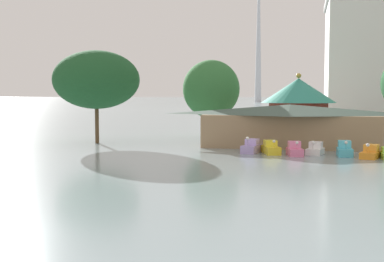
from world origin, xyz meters
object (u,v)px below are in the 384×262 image
object	(u,v)px
boathouse	(290,125)
shoreline_tree_tall_left	(96,80)
pedal_boat_lavender	(251,147)
shoreline_tree_mid	(211,89)
pedal_boat_pink	(295,150)
pedal_boat_orange	(371,153)
pedal_boat_cyan	(345,150)
pedal_boat_white	(315,149)
distant_broadcast_tower	(259,13)
pedal_boat_yellow	(271,148)
green_roof_pavilion	(298,105)

from	to	relation	value
boathouse	shoreline_tree_tall_left	bearing A→B (deg)	-178.30
pedal_boat_lavender	shoreline_tree_mid	bearing A→B (deg)	-142.45
pedal_boat_pink	shoreline_tree_mid	distance (m)	21.40
shoreline_tree_mid	pedal_boat_orange	bearing A→B (deg)	-43.53
pedal_boat_pink	pedal_boat_cyan	distance (m)	4.79
pedal_boat_pink	pedal_boat_white	world-z (taller)	pedal_boat_pink
pedal_boat_pink	shoreline_tree_mid	size ratio (longest dim) A/B	0.25
boathouse	distant_broadcast_tower	world-z (taller)	distant_broadcast_tower
pedal_boat_cyan	boathouse	world-z (taller)	boathouse
boathouse	shoreline_tree_tall_left	xyz separation A→B (m)	(-23.01, -0.68, 5.19)
distant_broadcast_tower	pedal_boat_yellow	bearing A→B (deg)	-84.60
pedal_boat_lavender	pedal_boat_white	world-z (taller)	pedal_boat_lavender
pedal_boat_white	pedal_boat_cyan	distance (m)	2.83
shoreline_tree_mid	green_roof_pavilion	bearing A→B (deg)	16.90
pedal_boat_yellow	pedal_boat_pink	xyz separation A→B (m)	(2.36, -1.08, 0.02)
pedal_boat_cyan	shoreline_tree_mid	bearing A→B (deg)	-136.72
shoreline_tree_tall_left	pedal_boat_pink	bearing A→B (deg)	-17.51
pedal_boat_lavender	pedal_boat_pink	distance (m)	4.58
pedal_boat_white	shoreline_tree_tall_left	distance (m)	27.39
pedal_boat_pink	pedal_boat_white	size ratio (longest dim) A/B	0.96
pedal_boat_cyan	shoreline_tree_tall_left	size ratio (longest dim) A/B	0.23
pedal_boat_cyan	pedal_boat_orange	size ratio (longest dim) A/B	0.83
pedal_boat_white	boathouse	size ratio (longest dim) A/B	0.13
green_roof_pavilion	distant_broadcast_tower	world-z (taller)	distant_broadcast_tower
pedal_boat_orange	distant_broadcast_tower	size ratio (longest dim) A/B	0.02
pedal_boat_white	green_roof_pavilion	size ratio (longest dim) A/B	0.27
green_roof_pavilion	distant_broadcast_tower	bearing A→B (deg)	96.19
pedal_boat_lavender	pedal_boat_cyan	bearing A→B (deg)	99.23
pedal_boat_lavender	boathouse	size ratio (longest dim) A/B	0.14
green_roof_pavilion	pedal_boat_cyan	bearing A→B (deg)	-76.59
pedal_boat_pink	distant_broadcast_tower	size ratio (longest dim) A/B	0.02
pedal_boat_white	green_roof_pavilion	xyz separation A→B (m)	(-1.97, 19.07, 4.04)
pedal_boat_yellow	shoreline_tree_mid	distance (m)	19.34
boathouse	shoreline_tree_mid	size ratio (longest dim) A/B	1.97
pedal_boat_yellow	green_roof_pavilion	size ratio (longest dim) A/B	0.32
green_roof_pavilion	distant_broadcast_tower	xyz separation A→B (m)	(-32.86, 303.09, 59.64)
pedal_boat_lavender	pedal_boat_orange	xyz separation A→B (m)	(11.33, -1.81, -0.07)
boathouse	shoreline_tree_mid	distance (m)	14.48
pedal_boat_cyan	pedal_boat_orange	bearing A→B (deg)	61.29
shoreline_tree_tall_left	green_roof_pavilion	bearing A→B (deg)	28.74
pedal_boat_white	boathouse	world-z (taller)	boathouse
pedal_boat_lavender	distant_broadcast_tower	world-z (taller)	distant_broadcast_tower
pedal_boat_cyan	distant_broadcast_tower	bearing A→B (deg)	-174.78
distant_broadcast_tower	shoreline_tree_tall_left	bearing A→B (deg)	-88.35
pedal_boat_yellow	pedal_boat_orange	bearing A→B (deg)	63.83
boathouse	shoreline_tree_tall_left	world-z (taller)	shoreline_tree_tall_left
pedal_boat_pink	distant_broadcast_tower	world-z (taller)	distant_broadcast_tower
pedal_boat_pink	green_roof_pavilion	size ratio (longest dim) A/B	0.26
pedal_boat_lavender	distant_broadcast_tower	size ratio (longest dim) A/B	0.02
pedal_boat_orange	shoreline_tree_mid	world-z (taller)	shoreline_tree_mid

